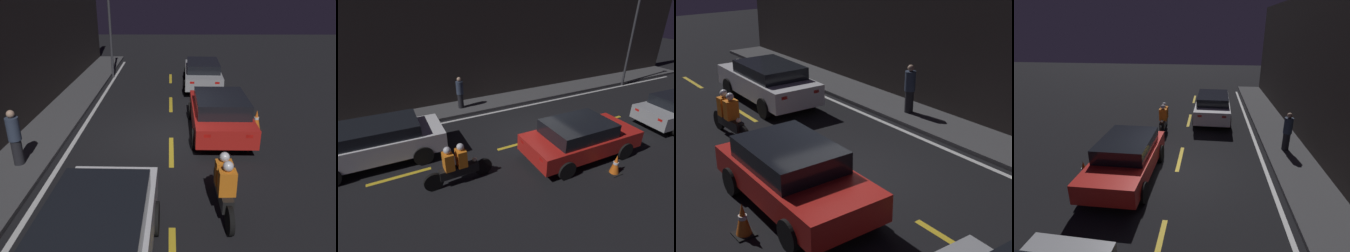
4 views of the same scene
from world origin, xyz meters
The scene contains 14 objects.
ground_plane centered at (0.00, 0.00, 0.00)m, with size 56.00×56.00×0.00m, color black.
raised_curb centered at (0.00, 4.26, 0.06)m, with size 28.00×1.71×0.13m.
building_front centered at (0.00, 5.27, 3.09)m, with size 28.00×0.30×6.17m.
lane_dash_b centered at (-5.50, 0.00, 0.00)m, with size 2.00×0.14×0.01m.
lane_dash_c centered at (-1.00, 0.00, 0.00)m, with size 2.00×0.14×0.01m.
lane_dash_d centered at (3.50, 0.00, 0.00)m, with size 2.00×0.14×0.01m.
lane_dash_e centered at (8.00, 0.00, 0.00)m, with size 2.00×0.14×0.01m.
lane_solid_kerb centered at (0.00, 3.16, 0.00)m, with size 25.20×0.14×0.01m.
sedan_white centered at (-5.95, 1.25, 0.78)m, with size 4.54×1.99×1.43m.
taxi_red centered at (0.44, -1.64, 0.74)m, with size 4.13×2.02×1.37m.
motorcycle centered at (-3.90, -1.13, 0.64)m, with size 2.20×0.38×1.36m.
traffic_cone_near centered at (0.81, -3.01, 0.34)m, with size 0.40×0.40×0.69m.
pedestrian centered at (-2.02, 4.20, 0.92)m, with size 0.34×0.34×1.56m.
street_lamp centered at (8.30, 3.26, 3.24)m, with size 0.28×0.28×5.76m.
Camera 2 is at (-5.52, -7.58, 5.35)m, focal length 28.00 mm.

